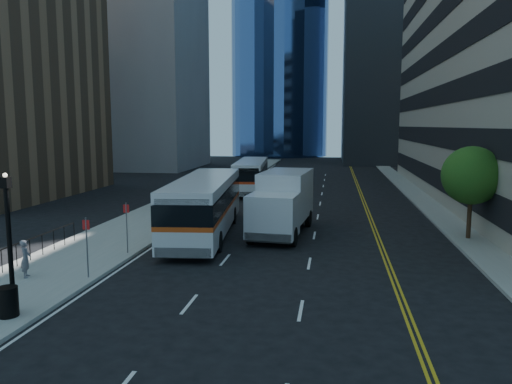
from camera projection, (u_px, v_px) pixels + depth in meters
ground at (295, 276)px, 21.28m from camera, size 160.00×160.00×0.00m
sidewalk_west at (205, 192)px, 47.36m from camera, size 5.00×90.00×0.15m
sidewalk_east at (418, 196)px, 44.37m from camera, size 2.00×90.00×0.15m
midrise_west at (135, 50)px, 74.15m from camera, size 18.00×18.00×35.00m
street_tree at (472, 176)px, 27.25m from camera, size 3.20×3.20×5.10m
lamp_post at (9, 237)px, 16.42m from camera, size 0.28×0.28×4.56m
bus_front at (205, 204)px, 28.93m from camera, size 4.09×13.20×3.35m
bus_rear at (251, 175)px, 47.89m from camera, size 3.50×11.85×3.01m
box_truck at (283, 202)px, 29.28m from camera, size 3.30×7.78×3.62m
trash_can at (8, 302)px, 16.31m from camera, size 0.87×0.87×0.99m
pedestrian at (25, 259)px, 20.48m from camera, size 0.57×0.67×1.57m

